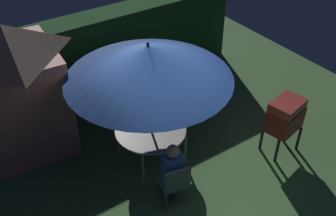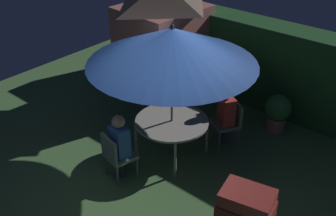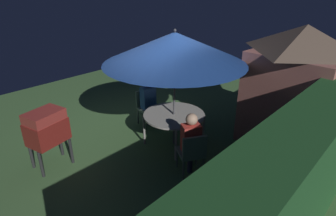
% 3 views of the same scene
% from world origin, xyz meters
% --- Properties ---
extents(ground_plane, '(11.00, 11.00, 0.00)m').
position_xyz_m(ground_plane, '(0.00, 0.00, 0.00)').
color(ground_plane, '#47703D').
extents(hedge_backdrop, '(7.47, 0.74, 1.90)m').
position_xyz_m(hedge_backdrop, '(0.00, 3.50, 0.95)').
color(hedge_backdrop, '#1E4C23').
rests_on(hedge_backdrop, ground).
extents(garden_shed, '(1.82, 2.01, 2.64)m').
position_xyz_m(garden_shed, '(-2.02, 2.50, 1.35)').
color(garden_shed, '#B26B60').
rests_on(garden_shed, ground).
extents(patio_table, '(1.35, 1.35, 0.74)m').
position_xyz_m(patio_table, '(-0.20, 0.64, 0.69)').
color(patio_table, '#B2ADA3').
rests_on(patio_table, ground).
extents(patio_umbrella, '(2.92, 2.92, 2.57)m').
position_xyz_m(patio_umbrella, '(-0.20, 0.64, 2.20)').
color(patio_umbrella, '#4C4C51').
rests_on(patio_umbrella, ground).
extents(bbq_grill, '(0.79, 0.63, 1.20)m').
position_xyz_m(bbq_grill, '(2.09, -0.59, 0.85)').
color(bbq_grill, maroon).
rests_on(bbq_grill, ground).
extents(chair_near_shed, '(0.64, 0.64, 0.90)m').
position_xyz_m(chair_near_shed, '(0.43, 1.65, 0.52)').
color(chair_near_shed, slate).
rests_on(chair_near_shed, ground).
extents(chair_far_side, '(0.55, 0.55, 0.90)m').
position_xyz_m(chair_far_side, '(-0.46, -0.53, 0.52)').
color(chair_far_side, slate).
rests_on(chair_far_side, ground).
extents(potted_plant_by_shed, '(0.53, 0.53, 0.80)m').
position_xyz_m(potted_plant_by_shed, '(0.93, 2.67, 0.45)').
color(potted_plant_by_shed, '#936651').
rests_on(potted_plant_by_shed, ground).
extents(person_in_red, '(0.42, 0.38, 1.26)m').
position_xyz_m(person_in_red, '(0.38, 1.57, 0.78)').
color(person_in_red, '#CC3D33').
rests_on(person_in_red, ground).
extents(person_in_blue, '(0.38, 0.31, 1.26)m').
position_xyz_m(person_in_blue, '(-0.44, -0.45, 0.78)').
color(person_in_blue, '#3866B2').
rests_on(person_in_blue, ground).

